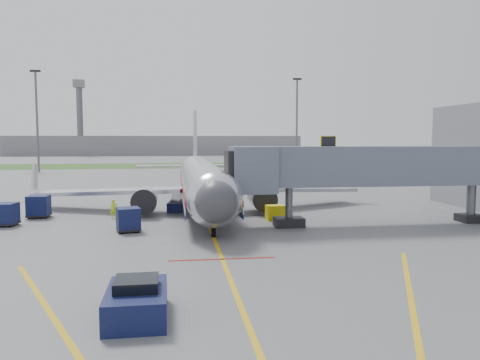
{
  "coord_description": "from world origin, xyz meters",
  "views": [
    {
      "loc": [
        -2.51,
        -29.34,
        6.64
      ],
      "look_at": [
        2.89,
        9.64,
        3.2
      ],
      "focal_mm": 35.0,
      "sensor_mm": 36.0,
      "label": 1
    }
  ],
  "objects": [
    {
      "name": "ground",
      "position": [
        0.0,
        0.0,
        0.0
      ],
      "size": [
        400.0,
        400.0,
        0.0
      ],
      "primitive_type": "plane",
      "color": "#565659",
      "rests_on": "ground"
    },
    {
      "name": "grass_strip",
      "position": [
        0.0,
        90.0,
        0.01
      ],
      "size": [
        300.0,
        25.0,
        0.01
      ],
      "primitive_type": "cube",
      "color": "#2D4C1E",
      "rests_on": "ground"
    },
    {
      "name": "apron_markings",
      "position": [
        0.0,
        -7.4,
        0.0
      ],
      "size": [
        21.52,
        50.0,
        0.01
      ],
      "color": "gold",
      "rests_on": "ground"
    },
    {
      "name": "airliner",
      "position": [
        0.0,
        15.25,
        2.65
      ],
      "size": [
        32.1,
        35.67,
        10.25
      ],
      "color": "silver",
      "rests_on": "ground"
    },
    {
      "name": "jet_bridge",
      "position": [
        12.86,
        5.0,
        4.47
      ],
      "size": [
        25.3,
        4.0,
        6.9
      ],
      "color": "slate",
      "rests_on": "ground"
    },
    {
      "name": "light_mast_left",
      "position": [
        -30.0,
        70.0,
        10.78
      ],
      "size": [
        2.0,
        0.44,
        20.4
      ],
      "color": "#595B60",
      "rests_on": "ground"
    },
    {
      "name": "light_mast_right",
      "position": [
        25.0,
        75.0,
        10.78
      ],
      "size": [
        2.0,
        0.44,
        20.4
      ],
      "color": "#595B60",
      "rests_on": "ground"
    },
    {
      "name": "distant_terminal",
      "position": [
        -10.0,
        170.0,
        4.0
      ],
      "size": [
        120.0,
        14.0,
        8.0
      ],
      "primitive_type": "cube",
      "color": "slate",
      "rests_on": "ground"
    },
    {
      "name": "control_tower",
      "position": [
        -40.0,
        165.0,
        17.33
      ],
      "size": [
        4.0,
        4.0,
        30.0
      ],
      "color": "#595B60",
      "rests_on": "ground"
    },
    {
      "name": "pushback_tug",
      "position": [
        -4.0,
        -12.04,
        0.63
      ],
      "size": [
        2.25,
        3.63,
        1.5
      ],
      "color": "#0C1538",
      "rests_on": "ground"
    },
    {
      "name": "baggage_cart_a",
      "position": [
        -14.06,
        11.93,
        0.96
      ],
      "size": [
        1.77,
        1.77,
        1.88
      ],
      "color": "#0C1538",
      "rests_on": "ground"
    },
    {
      "name": "baggage_cart_b",
      "position": [
        -15.5,
        8.27,
        0.9
      ],
      "size": [
        1.82,
        1.82,
        1.76
      ],
      "color": "#0C1538",
      "rests_on": "ground"
    },
    {
      "name": "baggage_cart_c",
      "position": [
        -5.92,
        4.64,
        0.89
      ],
      "size": [
        1.95,
        1.95,
        1.74
      ],
      "color": "#0C1538",
      "rests_on": "ground"
    },
    {
      "name": "belt_loader",
      "position": [
        -2.5,
        14.47,
        0.49
      ],
      "size": [
        1.7,
        4.17,
        1.99
      ],
      "color": "#0C1538",
      "rests_on": "ground"
    },
    {
      "name": "ground_power_cart",
      "position": [
        5.61,
        8.0,
        0.6
      ],
      "size": [
        1.62,
        1.16,
        1.22
      ],
      "color": "yellow",
      "rests_on": "ground"
    },
    {
      "name": "ramp_worker",
      "position": [
        -7.69,
        10.62,
        0.8
      ],
      "size": [
        0.67,
        0.54,
        1.61
      ],
      "primitive_type": "imported",
      "rotation": [
        0.0,
        0.0,
        0.29
      ],
      "color": "#B8DA19",
      "rests_on": "ground"
    }
  ]
}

